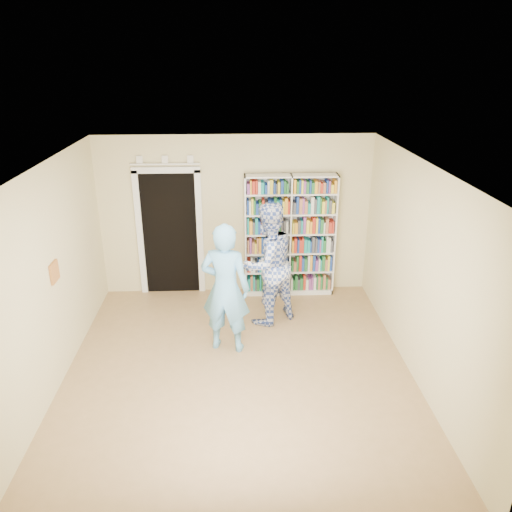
% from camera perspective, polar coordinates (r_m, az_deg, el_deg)
% --- Properties ---
extents(floor, '(5.00, 5.00, 0.00)m').
position_cam_1_polar(floor, '(6.71, -2.00, -13.16)').
color(floor, '#947247').
rests_on(floor, ground).
extents(ceiling, '(5.00, 5.00, 0.00)m').
position_cam_1_polar(ceiling, '(5.60, -2.37, 10.02)').
color(ceiling, white).
rests_on(ceiling, wall_back).
extents(wall_back, '(4.50, 0.00, 4.50)m').
position_cam_1_polar(wall_back, '(8.36, -2.37, 4.56)').
color(wall_back, beige).
rests_on(wall_back, floor).
extents(wall_left, '(0.00, 5.00, 5.00)m').
position_cam_1_polar(wall_left, '(6.42, -22.70, -2.83)').
color(wall_left, beige).
rests_on(wall_left, floor).
extents(wall_right, '(0.00, 5.00, 5.00)m').
position_cam_1_polar(wall_right, '(6.44, 18.28, -2.11)').
color(wall_right, beige).
rests_on(wall_right, floor).
extents(bookshelf, '(1.51, 0.28, 2.08)m').
position_cam_1_polar(bookshelf, '(8.36, 3.88, 2.37)').
color(bookshelf, white).
rests_on(bookshelf, floor).
extents(doorway, '(1.10, 0.08, 2.43)m').
position_cam_1_polar(doorway, '(8.46, -9.83, 3.25)').
color(doorway, black).
rests_on(doorway, floor).
extents(wall_art, '(0.03, 0.25, 0.25)m').
position_cam_1_polar(wall_art, '(6.57, -22.05, -1.70)').
color(wall_art, brown).
rests_on(wall_art, wall_left).
extents(man_blue, '(0.76, 0.59, 1.85)m').
position_cam_1_polar(man_blue, '(6.77, -3.51, -3.73)').
color(man_blue, '#64ADE0').
rests_on(man_blue, floor).
extents(man_plaid, '(1.16, 1.10, 1.90)m').
position_cam_1_polar(man_plaid, '(7.46, 1.33, -0.94)').
color(man_plaid, '#334D9E').
rests_on(man_plaid, floor).
extents(paper_sheet, '(0.20, 0.11, 0.31)m').
position_cam_1_polar(paper_sheet, '(7.25, 2.15, -0.73)').
color(paper_sheet, white).
rests_on(paper_sheet, man_plaid).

